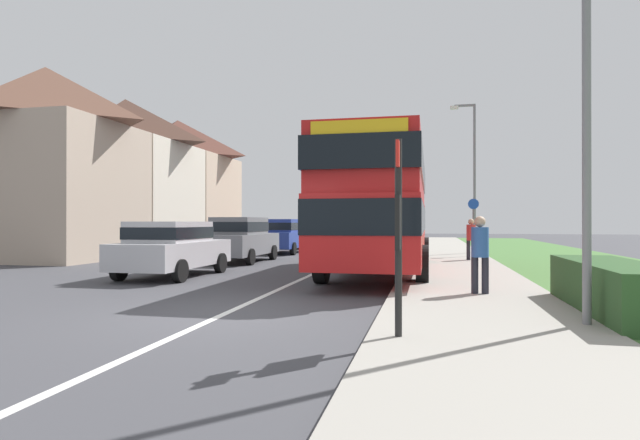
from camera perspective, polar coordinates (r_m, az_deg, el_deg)
ground_plane at (r=8.85m, az=-10.71°, el=-10.33°), size 120.00×120.00×0.00m
lane_marking_centre at (r=16.46m, az=0.21°, el=-5.61°), size 0.14×60.00×0.01m
pavement_near_side at (r=14.13m, az=15.47°, el=-6.27°), size 3.20×68.00×0.12m
grass_verge_seaward at (r=15.01m, az=32.17°, el=-5.97°), size 6.00×68.00×0.08m
roadside_hedge at (r=9.52m, az=30.11°, el=-6.85°), size 1.10×3.86×0.90m
double_decker_bus at (r=15.46m, az=6.87°, el=1.97°), size 2.80×10.26×3.70m
parked_car_silver at (r=15.01m, az=-16.22°, el=-2.82°), size 1.95×4.17×1.56m
parked_car_grey at (r=19.88m, az=-8.83°, el=-1.97°), size 1.88×4.37×1.72m
parked_car_blue at (r=25.14m, az=-4.24°, el=-1.64°), size 1.95×4.10×1.68m
parked_car_red at (r=30.40m, az=-1.36°, el=-1.40°), size 1.90×4.31×1.67m
pedestrian_at_stop at (r=10.69m, az=17.46°, el=-3.31°), size 0.34×0.34×1.67m
pedestrian_walking_away at (r=20.02m, az=16.55°, el=-1.85°), size 0.34×0.34×1.67m
bus_stop_sign at (r=6.48m, az=8.77°, el=-0.36°), size 0.09×0.52×2.60m
cycle_route_sign at (r=22.21m, az=16.79°, el=-0.52°), size 0.44×0.08×2.52m
street_lamp_near at (r=8.43m, az=26.92°, el=17.29°), size 1.14×0.20×7.09m
street_lamp_mid at (r=24.55m, az=16.65°, el=5.59°), size 1.14×0.20×6.97m
house_terrace_far_side at (r=28.73m, az=-20.97°, el=4.70°), size 6.50×16.99×8.01m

